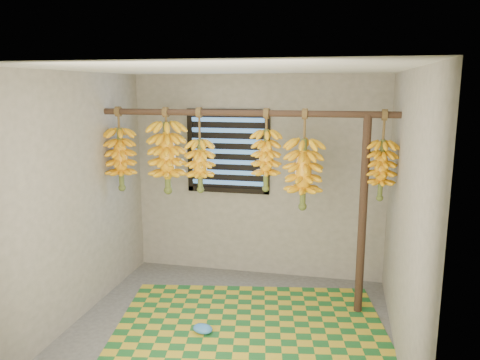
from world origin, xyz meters
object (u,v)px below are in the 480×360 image
(support_post, at_px, (363,217))
(banana_bunch_d, at_px, (266,160))
(banana_bunch_b, at_px, (167,157))
(woven_mat, at_px, (250,333))
(plastic_bag, at_px, (203,329))
(banana_bunch_a, at_px, (121,159))
(banana_bunch_c, at_px, (200,165))
(banana_bunch_f, at_px, (381,170))
(banana_bunch_e, at_px, (303,174))

(support_post, bearing_deg, banana_bunch_d, 180.00)
(banana_bunch_b, height_order, banana_bunch_d, same)
(woven_mat, bearing_deg, plastic_bag, -166.44)
(woven_mat, xyz_separation_m, banana_bunch_a, (-1.56, 0.66, 1.49))
(plastic_bag, xyz_separation_m, banana_bunch_b, (-0.60, 0.76, 1.48))
(woven_mat, bearing_deg, banana_bunch_d, 87.72)
(plastic_bag, distance_m, banana_bunch_d, 1.73)
(banana_bunch_c, distance_m, banana_bunch_d, 0.70)
(banana_bunch_c, xyz_separation_m, banana_bunch_d, (0.69, 0.00, 0.08))
(woven_mat, relative_size, banana_bunch_a, 2.85)
(banana_bunch_f, bearing_deg, banana_bunch_d, 180.00)
(banana_bunch_c, distance_m, banana_bunch_e, 1.07)
(plastic_bag, xyz_separation_m, banana_bunch_a, (-1.13, 0.76, 1.44))
(banana_bunch_c, distance_m, banana_bunch_f, 1.81)
(support_post, height_order, banana_bunch_a, banana_bunch_a)
(banana_bunch_c, bearing_deg, banana_bunch_f, 0.00)
(plastic_bag, bearing_deg, banana_bunch_c, 107.26)
(woven_mat, height_order, banana_bunch_f, banana_bunch_f)
(banana_bunch_e, bearing_deg, banana_bunch_a, 180.00)
(banana_bunch_a, xyz_separation_m, banana_bunch_d, (1.58, 0.00, 0.04))
(banana_bunch_b, relative_size, banana_bunch_f, 1.03)
(plastic_bag, bearing_deg, woven_mat, 13.56)
(banana_bunch_a, height_order, banana_bunch_f, same)
(banana_bunch_c, relative_size, banana_bunch_f, 1.00)
(woven_mat, xyz_separation_m, banana_bunch_b, (-1.02, 0.66, 1.52))
(banana_bunch_f, bearing_deg, banana_bunch_e, -180.00)
(plastic_bag, xyz_separation_m, banana_bunch_c, (-0.24, 0.76, 1.41))
(banana_bunch_b, xyz_separation_m, banana_bunch_e, (1.43, -0.00, -0.12))
(banana_bunch_e, bearing_deg, support_post, 0.00)
(woven_mat, bearing_deg, banana_bunch_e, 58.65)
(plastic_bag, distance_m, banana_bunch_e, 1.77)
(banana_bunch_e, bearing_deg, banana_bunch_f, 0.00)
(support_post, height_order, banana_bunch_e, banana_bunch_e)
(banana_bunch_c, bearing_deg, plastic_bag, -72.74)
(plastic_bag, distance_m, banana_bunch_c, 1.62)
(banana_bunch_c, xyz_separation_m, banana_bunch_f, (1.81, 0.00, 0.02))
(plastic_bag, bearing_deg, banana_bunch_a, 145.93)
(woven_mat, distance_m, plastic_bag, 0.44)
(banana_bunch_a, bearing_deg, banana_bunch_d, 0.00)
(banana_bunch_a, distance_m, banana_bunch_f, 2.70)
(plastic_bag, bearing_deg, banana_bunch_e, 42.63)
(banana_bunch_c, bearing_deg, support_post, 0.00)
(support_post, distance_m, woven_mat, 1.55)
(banana_bunch_b, bearing_deg, support_post, 0.00)
(support_post, distance_m, banana_bunch_c, 1.72)
(banana_bunch_e, xyz_separation_m, banana_bunch_f, (0.74, 0.00, 0.07))
(banana_bunch_a, distance_m, banana_bunch_b, 0.53)
(woven_mat, xyz_separation_m, banana_bunch_d, (0.03, 0.66, 1.53))
(support_post, relative_size, banana_bunch_f, 2.30)
(banana_bunch_e, height_order, banana_bunch_f, same)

